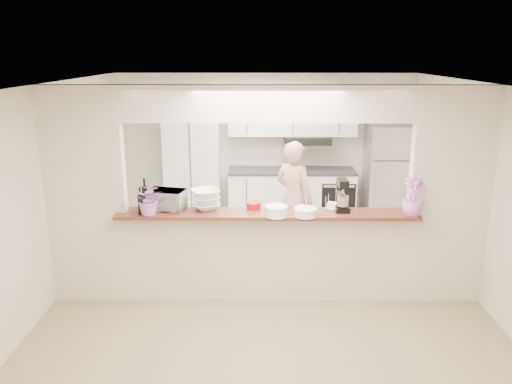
{
  "coord_description": "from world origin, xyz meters",
  "views": [
    {
      "loc": [
        -0.08,
        -5.41,
        2.84
      ],
      "look_at": [
        -0.13,
        0.3,
        1.23
      ],
      "focal_mm": 35.0,
      "sensor_mm": 36.0,
      "label": 1
    }
  ],
  "objects_px": {
    "toaster_oven": "(167,200)",
    "stand_mixer": "(342,196)",
    "person": "(294,200)",
    "refrigerator": "(388,176)"
  },
  "relations": [
    {
      "from": "toaster_oven",
      "to": "person",
      "type": "distance_m",
      "value": 2.04
    },
    {
      "from": "stand_mixer",
      "to": "refrigerator",
      "type": "bearing_deg",
      "value": 65.37
    },
    {
      "from": "refrigerator",
      "to": "person",
      "type": "bearing_deg",
      "value": -141.17
    },
    {
      "from": "toaster_oven",
      "to": "person",
      "type": "height_order",
      "value": "person"
    },
    {
      "from": "refrigerator",
      "to": "stand_mixer",
      "type": "relative_size",
      "value": 4.59
    },
    {
      "from": "toaster_oven",
      "to": "person",
      "type": "bearing_deg",
      "value": 51.35
    },
    {
      "from": "refrigerator",
      "to": "stand_mixer",
      "type": "xyz_separation_m",
      "value": [
        -1.2,
        -2.62,
        0.41
      ]
    },
    {
      "from": "refrigerator",
      "to": "person",
      "type": "relative_size",
      "value": 1.03
    },
    {
      "from": "refrigerator",
      "to": "person",
      "type": "distance_m",
      "value": 2.12
    },
    {
      "from": "toaster_oven",
      "to": "stand_mixer",
      "type": "distance_m",
      "value": 2.0
    }
  ]
}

